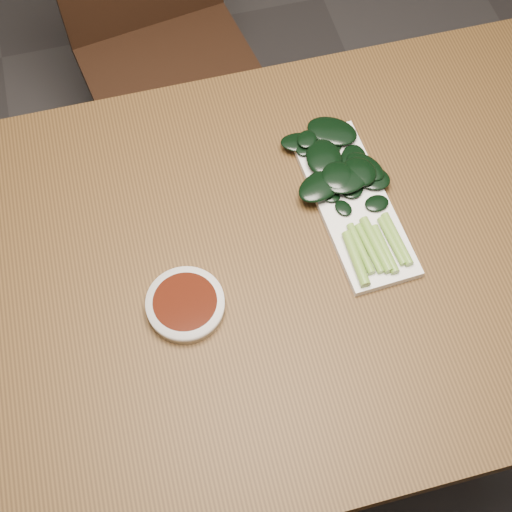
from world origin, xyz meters
name	(u,v)px	position (x,y,z in m)	size (l,w,h in m)	color
ground	(268,396)	(0.00, 0.00, 0.00)	(6.00, 6.00, 0.00)	#312E2E
table	(274,278)	(0.00, 0.00, 0.68)	(1.40, 0.80, 0.75)	#462E14
chair_far	(162,41)	(-0.07, 0.78, 0.49)	(0.47, 0.47, 0.89)	black
sauce_bowl	(186,305)	(-0.16, -0.05, 0.76)	(0.12, 0.12, 0.03)	silver
serving_plate	(353,203)	(0.15, 0.06, 0.76)	(0.13, 0.33, 0.01)	silver
gai_lan	(343,178)	(0.15, 0.11, 0.78)	(0.18, 0.35, 0.03)	olive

